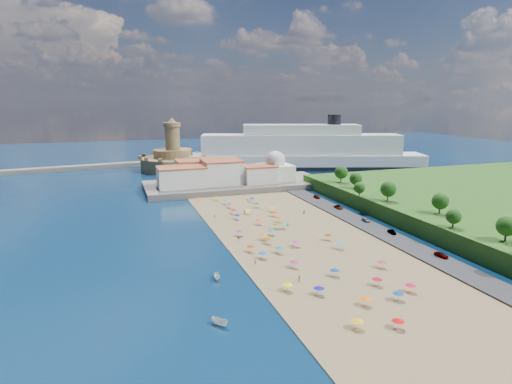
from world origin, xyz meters
name	(u,v)px	position (x,y,z in m)	size (l,w,h in m)	color
ground	(269,231)	(0.00, 0.00, 0.00)	(700.00, 700.00, 0.00)	#071938
terrace	(236,185)	(10.00, 73.00, 1.50)	(90.00, 36.00, 3.00)	#59544C
jetty	(181,176)	(-12.00, 108.00, 1.20)	(18.00, 70.00, 2.40)	#59544C
breakwater	(2,173)	(-110.00, 153.00, 1.30)	(200.00, 7.00, 2.60)	#59544C
waterfront_buildings	(210,173)	(-3.05, 73.64, 7.88)	(57.00, 29.00, 11.00)	silver
domed_building	(275,168)	(30.00, 71.00, 8.97)	(16.00, 16.00, 15.00)	silver
fortress	(173,159)	(-12.00, 138.00, 6.68)	(40.00, 40.00, 32.40)	olive
cruise_ship	(301,153)	(65.59, 117.42, 10.12)	(155.80, 70.36, 34.16)	black
beach_parasols	(280,233)	(0.08, -10.10, 2.15)	(32.98, 117.47, 2.20)	gray
beachgoers	(264,224)	(0.29, 5.13, 1.11)	(35.27, 84.13, 1.86)	tan
moored_boats	(218,299)	(-28.61, -45.18, 0.76)	(7.48, 25.58, 1.56)	white
parked_cars	(360,217)	(36.00, 0.71, 1.35)	(2.24, 80.17, 1.42)	gray
hillside_trees	(404,195)	(49.28, -5.83, 10.24)	(16.15, 104.73, 7.71)	#382314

